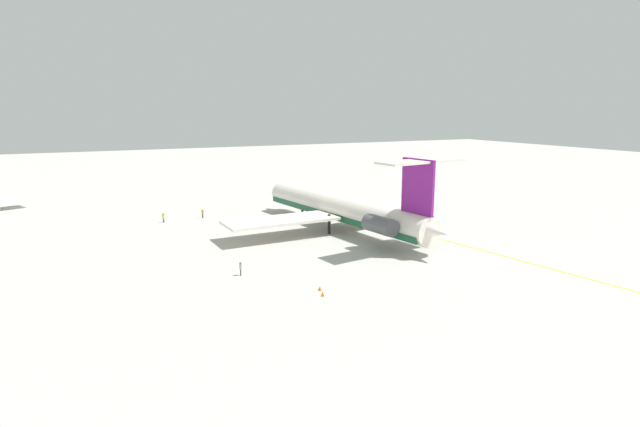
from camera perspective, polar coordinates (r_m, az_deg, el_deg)
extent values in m
plane|color=#B7B5AD|center=(86.02, 6.64, -1.80)|extent=(391.45, 391.45, 0.00)
cylinder|color=silver|center=(84.66, 2.44, 0.54)|extent=(40.68, 9.98, 4.32)
cone|color=silver|center=(101.39, -4.37, 2.38)|extent=(5.04, 4.74, 4.15)
cone|color=silver|center=(69.72, 12.36, -1.84)|extent=(6.75, 4.52, 3.67)
cube|color=#195133|center=(84.85, 2.43, -0.11)|extent=(39.81, 9.94, 0.95)
cube|color=silver|center=(79.60, -4.43, -0.76)|extent=(7.40, 18.23, 0.43)
cube|color=silver|center=(92.41, 7.68, 0.92)|extent=(10.93, 19.09, 0.43)
cylinder|color=#515156|center=(71.82, 6.81, -1.30)|extent=(5.70, 3.24, 2.50)
cube|color=silver|center=(72.30, 7.26, -1.23)|extent=(3.40, 1.82, 0.52)
cylinder|color=#515156|center=(76.45, 10.76, -0.63)|extent=(5.70, 3.24, 2.50)
cube|color=silver|center=(75.93, 10.36, -0.70)|extent=(3.40, 1.82, 0.52)
cube|color=#7A197F|center=(70.51, 10.98, 3.00)|extent=(5.85, 1.25, 7.65)
cube|color=silver|center=(67.35, 9.26, 5.68)|extent=(4.90, 6.80, 0.30)
cube|color=silver|center=(72.25, 13.30, 5.92)|extent=(4.90, 6.80, 0.30)
cylinder|color=black|center=(95.08, -2.00, 0.58)|extent=(0.47, 0.47, 3.27)
cylinder|color=black|center=(82.02, 1.04, -1.22)|extent=(0.47, 0.47, 3.27)
cylinder|color=black|center=(86.08, 4.81, -0.64)|extent=(0.47, 0.47, 3.27)
cylinder|color=black|center=(94.76, -17.22, -0.74)|extent=(0.10, 0.10, 0.82)
cylinder|color=black|center=(94.79, -17.31, -0.74)|extent=(0.10, 0.10, 0.82)
cylinder|color=yellow|center=(94.62, -17.29, -0.31)|extent=(0.28, 0.28, 0.65)
sphere|color=brown|center=(94.53, -17.31, -0.04)|extent=(0.26, 0.26, 0.26)
cylinder|color=yellow|center=(94.58, -17.18, -0.29)|extent=(0.08, 0.08, 0.55)
cylinder|color=yellow|center=(94.65, -17.40, -0.29)|extent=(0.08, 0.08, 0.55)
cylinder|color=black|center=(62.97, -8.94, -6.56)|extent=(0.10, 0.10, 0.81)
cylinder|color=black|center=(62.84, -8.96, -6.60)|extent=(0.10, 0.10, 0.81)
cylinder|color=gray|center=(62.68, -8.97, -5.95)|extent=(0.27, 0.27, 0.64)
sphere|color=brown|center=(62.55, -8.99, -5.56)|extent=(0.25, 0.25, 0.25)
cylinder|color=gray|center=(62.84, -8.94, -5.87)|extent=(0.07, 0.07, 0.55)
cylinder|color=gray|center=(62.50, -9.01, -5.97)|extent=(0.07, 0.07, 0.55)
cylinder|color=black|center=(96.75, -13.08, -0.26)|extent=(0.11, 0.11, 0.85)
cylinder|color=black|center=(96.82, -13.16, -0.25)|extent=(0.11, 0.11, 0.85)
cylinder|color=orange|center=(96.63, -13.14, 0.19)|extent=(0.29, 0.29, 0.67)
sphere|color=#DBB28E|center=(96.54, -13.15, 0.46)|extent=(0.27, 0.27, 0.27)
cylinder|color=orange|center=(96.53, -13.04, 0.20)|extent=(0.08, 0.08, 0.57)
cylinder|color=orange|center=(96.72, -13.24, 0.21)|extent=(0.08, 0.08, 0.57)
cone|color=#EA590F|center=(57.24, -0.01, -8.44)|extent=(0.40, 0.40, 0.55)
cone|color=#EA590F|center=(114.58, 1.53, 1.81)|extent=(0.40, 0.40, 0.55)
cone|color=#EA590F|center=(55.63, 0.30, -9.05)|extent=(0.40, 0.40, 0.55)
cube|color=gold|center=(89.94, 7.47, -1.23)|extent=(83.03, 13.87, 0.01)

